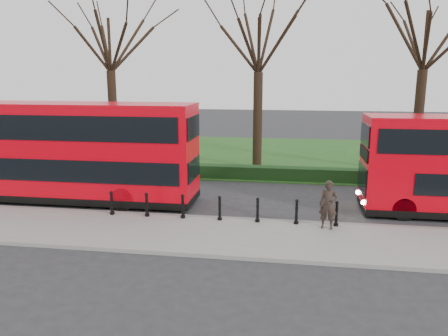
# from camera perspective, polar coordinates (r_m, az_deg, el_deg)

# --- Properties ---
(ground) EXTENTS (120.00, 120.00, 0.00)m
(ground) POSITION_cam_1_polar(r_m,az_deg,el_deg) (20.15, -3.74, -5.75)
(ground) COLOR #28282B
(ground) RESTS_ON ground
(pavement) EXTENTS (60.00, 4.00, 0.15)m
(pavement) POSITION_cam_1_polar(r_m,az_deg,el_deg) (17.37, -5.91, -8.50)
(pavement) COLOR gray
(pavement) RESTS_ON ground
(kerb) EXTENTS (60.00, 0.25, 0.16)m
(kerb) POSITION_cam_1_polar(r_m,az_deg,el_deg) (19.20, -4.39, -6.44)
(kerb) COLOR slate
(kerb) RESTS_ON ground
(grass_verge) EXTENTS (60.00, 18.00, 0.06)m
(grass_verge) POSITION_cam_1_polar(r_m,az_deg,el_deg) (34.52, 1.67, 1.86)
(grass_verge) COLOR #1D4C19
(grass_verge) RESTS_ON ground
(hedge) EXTENTS (60.00, 0.90, 0.80)m
(hedge) POSITION_cam_1_polar(r_m,az_deg,el_deg) (26.49, -0.56, -0.47)
(hedge) COLOR black
(hedge) RESTS_ON ground
(yellow_line_outer) EXTENTS (60.00, 0.10, 0.01)m
(yellow_line_outer) POSITION_cam_1_polar(r_m,az_deg,el_deg) (19.50, -4.19, -6.35)
(yellow_line_outer) COLOR yellow
(yellow_line_outer) RESTS_ON ground
(yellow_line_inner) EXTENTS (60.00, 0.10, 0.01)m
(yellow_line_inner) POSITION_cam_1_polar(r_m,az_deg,el_deg) (19.68, -4.05, -6.17)
(yellow_line_inner) COLOR yellow
(yellow_line_inner) RESTS_ON ground
(tree_left) EXTENTS (7.49, 7.49, 11.70)m
(tree_left) POSITION_cam_1_polar(r_m,az_deg,el_deg) (31.30, -14.77, 16.00)
(tree_left) COLOR black
(tree_left) RESTS_ON ground
(tree_mid) EXTENTS (7.37, 7.37, 11.52)m
(tree_mid) POSITION_cam_1_polar(r_m,az_deg,el_deg) (28.88, 4.58, 16.44)
(tree_mid) COLOR black
(tree_mid) RESTS_ON ground
(tree_right) EXTENTS (7.53, 7.53, 11.77)m
(tree_right) POSITION_cam_1_polar(r_m,az_deg,el_deg) (29.83, 24.89, 15.61)
(tree_right) COLOR black
(tree_right) RESTS_ON ground
(bollard_row) EXTENTS (9.74, 0.15, 1.00)m
(bollard_row) POSITION_cam_1_polar(r_m,az_deg,el_deg) (18.44, -0.57, -5.31)
(bollard_row) COLOR black
(bollard_row) RESTS_ON pavement
(bus_lead) EXTENTS (12.16, 2.79, 4.84)m
(bus_lead) POSITION_cam_1_polar(r_m,az_deg,el_deg) (22.60, -19.19, 1.92)
(bus_lead) COLOR red
(bus_lead) RESTS_ON ground
(pedestrian) EXTENTS (0.79, 0.60, 1.95)m
(pedestrian) POSITION_cam_1_polar(r_m,az_deg,el_deg) (17.79, 13.46, -4.71)
(pedestrian) COLOR #2D221C
(pedestrian) RESTS_ON pavement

